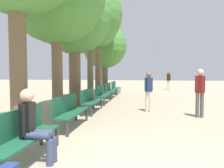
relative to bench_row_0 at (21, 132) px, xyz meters
name	(u,v)px	position (x,y,z in m)	size (l,w,h in m)	color
bench_row_0	(21,132)	(0.00, 0.00, 0.00)	(0.44, 1.88, 0.93)	#195138
bench_row_1	(69,109)	(0.00, 2.44, 0.00)	(0.44, 1.88, 0.93)	#195138
bench_row_2	(90,99)	(0.00, 4.89, 0.00)	(0.44, 1.88, 0.93)	#195138
bench_row_3	(102,93)	(0.00, 7.33, 0.00)	(0.44, 1.88, 0.93)	#195138
bench_row_4	(110,89)	(0.00, 9.77, 0.00)	(0.44, 1.88, 0.93)	#195138
bench_row_5	(115,87)	(0.00, 12.22, 0.00)	(0.44, 1.88, 0.93)	#195138
tree_row_2	(74,17)	(-0.96, 5.93, 3.48)	(3.33, 3.33, 5.73)	brown
tree_row_3	(90,15)	(-0.96, 8.76, 4.30)	(3.71, 3.71, 6.71)	brown
tree_row_4	(98,30)	(-0.96, 10.85, 3.88)	(2.58, 2.58, 5.79)	brown
tree_row_5	(105,47)	(-0.96, 13.28, 3.05)	(3.44, 3.44, 5.34)	brown
person_seated	(34,124)	(0.24, 0.00, 0.16)	(0.62, 0.35, 1.30)	#384260
pedestrian_near	(200,90)	(4.05, 4.45, 0.44)	(0.34, 0.30, 1.70)	#4C4C4C
pedestrian_mid	(149,89)	(2.30, 5.28, 0.39)	(0.32, 0.27, 1.60)	beige
pedestrian_far	(169,79)	(4.25, 16.50, 0.42)	(0.34, 0.29, 1.66)	beige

